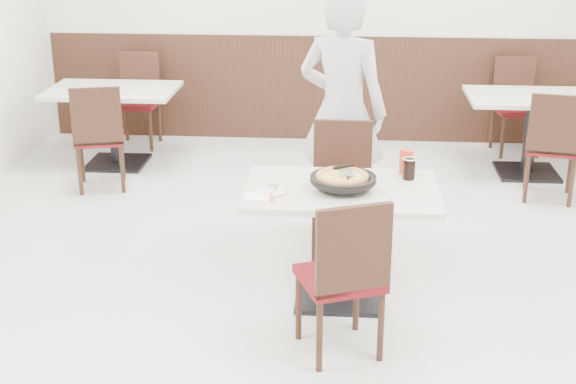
# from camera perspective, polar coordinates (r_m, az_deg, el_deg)

# --- Properties ---
(floor) EXTENTS (7.00, 7.00, 0.00)m
(floor) POSITION_cam_1_polar(r_m,az_deg,el_deg) (5.40, 1.77, -6.64)
(floor) COLOR #A6A6A2
(floor) RESTS_ON ground
(wall_back) EXTENTS (6.00, 0.04, 2.80)m
(wall_back) POSITION_cam_1_polar(r_m,az_deg,el_deg) (8.38, 3.04, 13.05)
(wall_back) COLOR beige
(wall_back) RESTS_ON floor
(wainscot_back) EXTENTS (5.90, 0.03, 1.10)m
(wainscot_back) POSITION_cam_1_polar(r_m,az_deg,el_deg) (8.51, 2.93, 7.35)
(wainscot_back) COLOR black
(wainscot_back) RESTS_ON floor
(main_table) EXTENTS (1.22, 0.83, 0.75)m
(main_table) POSITION_cam_1_polar(r_m,az_deg,el_deg) (5.10, 3.72, -3.67)
(main_table) COLOR beige
(main_table) RESTS_ON floor
(chair_near) EXTENTS (0.55, 0.55, 0.95)m
(chair_near) POSITION_cam_1_polar(r_m,az_deg,el_deg) (4.47, 3.70, -5.87)
(chair_near) COLOR black
(chair_near) RESTS_ON floor
(chair_far) EXTENTS (0.42, 0.42, 0.95)m
(chair_far) POSITION_cam_1_polar(r_m,az_deg,el_deg) (5.69, 3.82, -0.01)
(chair_far) COLOR black
(chair_far) RESTS_ON floor
(trivet) EXTENTS (0.12, 0.12, 0.04)m
(trivet) POSITION_cam_1_polar(r_m,az_deg,el_deg) (4.98, 3.72, 0.56)
(trivet) COLOR black
(trivet) RESTS_ON main_table
(pizza_pan) EXTENTS (0.37, 0.37, 0.01)m
(pizza_pan) POSITION_cam_1_polar(r_m,az_deg,el_deg) (4.92, 3.94, 0.63)
(pizza_pan) COLOR black
(pizza_pan) RESTS_ON trivet
(pizza) EXTENTS (0.33, 0.33, 0.02)m
(pizza) POSITION_cam_1_polar(r_m,az_deg,el_deg) (4.94, 3.86, 0.92)
(pizza) COLOR #CA8445
(pizza) RESTS_ON pizza_pan
(pizza_server) EXTENTS (0.10, 0.12, 0.00)m
(pizza_server) POSITION_cam_1_polar(r_m,az_deg,el_deg) (4.95, 4.15, 1.34)
(pizza_server) COLOR silver
(pizza_server) RESTS_ON pizza
(napkin) EXTENTS (0.18, 0.18, 0.00)m
(napkin) POSITION_cam_1_polar(r_m,az_deg,el_deg) (4.81, -2.07, -0.30)
(napkin) COLOR white
(napkin) RESTS_ON main_table
(side_plate) EXTENTS (0.17, 0.17, 0.01)m
(side_plate) POSITION_cam_1_polar(r_m,az_deg,el_deg) (4.87, -1.16, 0.04)
(side_plate) COLOR white
(side_plate) RESTS_ON napkin
(fork) EXTENTS (0.05, 0.16, 0.00)m
(fork) POSITION_cam_1_polar(r_m,az_deg,el_deg) (4.86, -0.98, 0.12)
(fork) COLOR silver
(fork) RESTS_ON side_plate
(cola_glass) EXTENTS (0.08, 0.08, 0.13)m
(cola_glass) POSITION_cam_1_polar(r_m,az_deg,el_deg) (5.15, 8.61, 1.61)
(cola_glass) COLOR black
(cola_glass) RESTS_ON main_table
(red_cup) EXTENTS (0.09, 0.09, 0.16)m
(red_cup) POSITION_cam_1_polar(r_m,az_deg,el_deg) (5.26, 8.39, 2.18)
(red_cup) COLOR red
(red_cup) RESTS_ON main_table
(diner_person) EXTENTS (0.79, 0.64, 1.87)m
(diner_person) POSITION_cam_1_polar(r_m,az_deg,el_deg) (6.04, 3.89, 5.73)
(diner_person) COLOR silver
(diner_person) RESTS_ON floor
(bg_table_left) EXTENTS (1.23, 0.84, 0.75)m
(bg_table_left) POSITION_cam_1_polar(r_m,az_deg,el_deg) (7.88, -12.20, 4.55)
(bg_table_left) COLOR beige
(bg_table_left) RESTS_ON floor
(bg_chair_left_near) EXTENTS (0.52, 0.52, 0.95)m
(bg_chair_left_near) POSITION_cam_1_polar(r_m,az_deg,el_deg) (7.23, -13.28, 3.90)
(bg_chair_left_near) COLOR black
(bg_chair_left_near) RESTS_ON floor
(bg_chair_left_far) EXTENTS (0.43, 0.43, 0.95)m
(bg_chair_left_far) POSITION_cam_1_polar(r_m,az_deg,el_deg) (8.42, -10.72, 6.36)
(bg_chair_left_far) COLOR black
(bg_chair_left_far) RESTS_ON floor
(bg_table_right) EXTENTS (1.23, 0.85, 0.75)m
(bg_table_right) POSITION_cam_1_polar(r_m,az_deg,el_deg) (7.76, 16.85, 3.89)
(bg_table_right) COLOR beige
(bg_table_right) RESTS_ON floor
(bg_chair_right_near) EXTENTS (0.50, 0.50, 0.95)m
(bg_chair_right_near) POSITION_cam_1_polar(r_m,az_deg,el_deg) (7.14, 18.26, 3.20)
(bg_chair_right_near) COLOR black
(bg_chair_right_near) RESTS_ON floor
(bg_chair_right_far) EXTENTS (0.47, 0.47, 0.95)m
(bg_chair_right_far) POSITION_cam_1_polar(r_m,az_deg,el_deg) (8.35, 15.99, 5.81)
(bg_chair_right_far) COLOR black
(bg_chair_right_far) RESTS_ON floor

